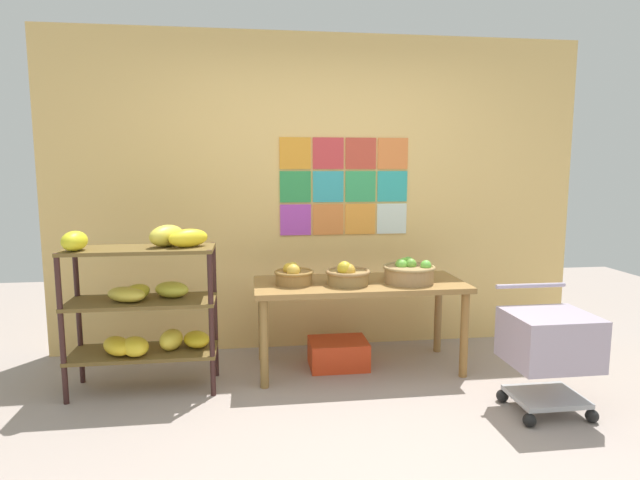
{
  "coord_description": "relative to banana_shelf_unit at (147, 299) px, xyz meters",
  "views": [
    {
      "loc": [
        -0.59,
        -2.5,
        1.53
      ],
      "look_at": [
        -0.09,
        1.24,
        1.01
      ],
      "focal_mm": 29.52,
      "sensor_mm": 36.0,
      "label": 1
    }
  ],
  "objects": [
    {
      "name": "ground",
      "position": [
        1.3,
        -1.11,
        -0.64
      ],
      "size": [
        9.73,
        9.73,
        0.0
      ],
      "primitive_type": "plane",
      "color": "gray"
    },
    {
      "name": "back_wall_with_art",
      "position": [
        1.3,
        0.79,
        0.67
      ],
      "size": [
        4.47,
        0.07,
        2.61
      ],
      "color": "#ECC06E",
      "rests_on": "ground"
    },
    {
      "name": "banana_shelf_unit",
      "position": [
        0.0,
        0.0,
        0.0
      ],
      "size": [
        0.98,
        0.43,
        1.14
      ],
      "color": "#381F1C",
      "rests_on": "ground"
    },
    {
      "name": "display_table",
      "position": [
        1.51,
        0.19,
        -0.04
      ],
      "size": [
        1.58,
        0.66,
        0.68
      ],
      "color": "olive",
      "rests_on": "ground"
    },
    {
      "name": "fruit_basket_right",
      "position": [
        1.88,
        0.13,
        0.12
      ],
      "size": [
        0.39,
        0.39,
        0.18
      ],
      "color": "#A17D4F",
      "rests_on": "display_table"
    },
    {
      "name": "fruit_basket_left",
      "position": [
        1.41,
        0.12,
        0.11
      ],
      "size": [
        0.33,
        0.33,
        0.18
      ],
      "color": "olive",
      "rests_on": "display_table"
    },
    {
      "name": "fruit_basket_back_right",
      "position": [
        1.02,
        0.18,
        0.11
      ],
      "size": [
        0.29,
        0.29,
        0.17
      ],
      "color": "olive",
      "rests_on": "display_table"
    },
    {
      "name": "produce_crate_under_table",
      "position": [
        1.36,
        0.24,
        -0.53
      ],
      "size": [
        0.44,
        0.33,
        0.21
      ],
      "primitive_type": "cube",
      "color": "red",
      "rests_on": "ground"
    },
    {
      "name": "shopping_cart",
      "position": [
        2.53,
        -0.68,
        -0.19
      ],
      "size": [
        0.5,
        0.48,
        0.77
      ],
      "rotation": [
        0.0,
        0.0,
        0.07
      ],
      "color": "black",
      "rests_on": "ground"
    }
  ]
}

